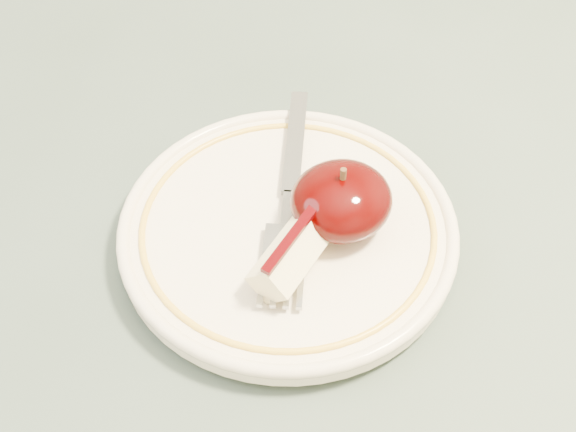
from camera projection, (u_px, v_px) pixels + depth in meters
name	position (u px, v px, depth m)	size (l,w,h in m)	color
table	(197.00, 307.00, 0.60)	(0.90, 0.90, 0.75)	brown
plate	(288.00, 230.00, 0.52)	(0.22, 0.22, 0.02)	beige
apple_half	(341.00, 201.00, 0.51)	(0.07, 0.06, 0.05)	black
apple_wedge	(295.00, 249.00, 0.49)	(0.07, 0.06, 0.03)	beige
fork	(290.00, 195.00, 0.53)	(0.11, 0.18, 0.00)	gray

